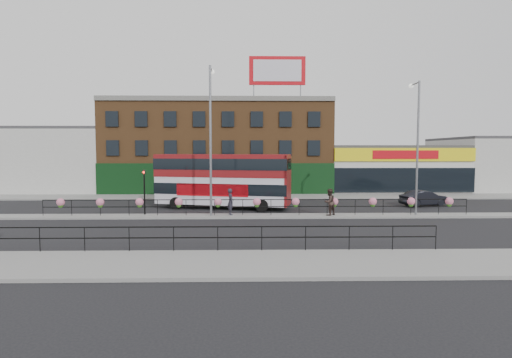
{
  "coord_description": "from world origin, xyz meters",
  "views": [
    {
      "loc": [
        -0.62,
        -27.99,
        4.67
      ],
      "look_at": [
        0.0,
        3.0,
        2.5
      ],
      "focal_mm": 28.0,
      "sensor_mm": 36.0,
      "label": 1
    }
  ],
  "objects_px": {
    "double_decker_bus": "(223,175)",
    "pedestrian_a": "(231,202)",
    "lamp_column_west": "(211,127)",
    "lamp_column_east": "(416,136)",
    "pedestrian_b": "(329,202)",
    "car": "(424,198)"
  },
  "relations": [
    {
      "from": "pedestrian_b",
      "to": "lamp_column_west",
      "type": "xyz_separation_m",
      "value": [
        -8.32,
        0.32,
        5.24
      ]
    },
    {
      "from": "double_decker_bus",
      "to": "pedestrian_a",
      "type": "relative_size",
      "value": 5.99
    },
    {
      "from": "double_decker_bus",
      "to": "car",
      "type": "bearing_deg",
      "value": 3.67
    },
    {
      "from": "double_decker_bus",
      "to": "lamp_column_east",
      "type": "distance_m",
      "value": 14.91
    },
    {
      "from": "double_decker_bus",
      "to": "lamp_column_west",
      "type": "bearing_deg",
      "value": -97.56
    },
    {
      "from": "double_decker_bus",
      "to": "pedestrian_b",
      "type": "relative_size",
      "value": 5.96
    },
    {
      "from": "lamp_column_west",
      "to": "lamp_column_east",
      "type": "relative_size",
      "value": 1.1
    },
    {
      "from": "pedestrian_a",
      "to": "car",
      "type": "bearing_deg",
      "value": -87.53
    },
    {
      "from": "pedestrian_b",
      "to": "car",
      "type": "bearing_deg",
      "value": 174.91
    },
    {
      "from": "lamp_column_east",
      "to": "pedestrian_b",
      "type": "bearing_deg",
      "value": -175.89
    },
    {
      "from": "lamp_column_east",
      "to": "double_decker_bus",
      "type": "bearing_deg",
      "value": 163.59
    },
    {
      "from": "car",
      "to": "pedestrian_b",
      "type": "distance_m",
      "value": 10.85
    },
    {
      "from": "car",
      "to": "pedestrian_b",
      "type": "bearing_deg",
      "value": 105.73
    },
    {
      "from": "lamp_column_west",
      "to": "lamp_column_east",
      "type": "xyz_separation_m",
      "value": [
        14.57,
        0.13,
        -0.57
      ]
    },
    {
      "from": "car",
      "to": "lamp_column_west",
      "type": "distance_m",
      "value": 19.22
    },
    {
      "from": "pedestrian_a",
      "to": "pedestrian_b",
      "type": "height_order",
      "value": "pedestrian_b"
    },
    {
      "from": "pedestrian_b",
      "to": "lamp_column_west",
      "type": "bearing_deg",
      "value": -38.79
    },
    {
      "from": "car",
      "to": "pedestrian_a",
      "type": "xyz_separation_m",
      "value": [
        -16.22,
        -5.3,
        0.42
      ]
    },
    {
      "from": "pedestrian_a",
      "to": "pedestrian_b",
      "type": "bearing_deg",
      "value": -108.61
    },
    {
      "from": "lamp_column_west",
      "to": "pedestrian_b",
      "type": "bearing_deg",
      "value": -2.22
    },
    {
      "from": "double_decker_bus",
      "to": "lamp_column_east",
      "type": "xyz_separation_m",
      "value": [
        14.0,
        -4.12,
        3.04
      ]
    },
    {
      "from": "pedestrian_a",
      "to": "lamp_column_east",
      "type": "xyz_separation_m",
      "value": [
        13.21,
        0.08,
        4.67
      ]
    }
  ]
}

